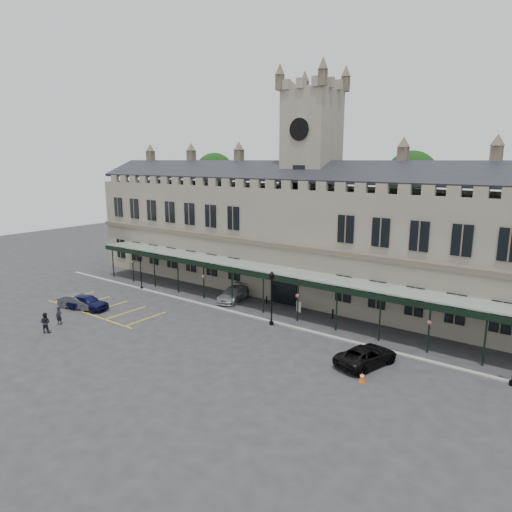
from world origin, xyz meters
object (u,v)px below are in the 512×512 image
Objects in this scene: clock_tower at (311,177)px; car_van at (366,356)px; car_left_b at (78,302)px; person_a at (59,316)px; station_building at (309,237)px; car_left_a at (87,302)px; person_b at (45,323)px; traffic_cone at (362,377)px; car_taxi at (233,294)px; lamp_post_left at (141,269)px; sign_board at (299,307)px; lamp_post_mid at (272,293)px.

clock_tower is 22.62m from car_van.
person_a is at bearing -156.42° from car_left_b.
station_building is at bearing -90.00° from clock_tower.
person_b reaches higher than car_left_a.
station_building is 13.16× the size of car_left_a.
traffic_cone is 27.40m from person_b.
car_van is (28.00, 4.87, -0.05)m from car_left_a.
station_building reaches higher than traffic_cone.
person_b is at bearing -169.04° from car_left_a.
car_left_a is 1.07× the size of car_left_b.
clock_tower reaches higher than car_left_b.
clock_tower is at bearing -30.59° from car_van.
car_taxi reaches higher than traffic_cone.
car_taxi is 2.94× the size of person_a.
person_b is at bearing -73.64° from lamp_post_left.
person_b is (-25.30, -10.78, 0.20)m from car_van.
car_taxi is at bearing 154.27° from traffic_cone.
sign_board is 7.73m from car_taxi.
station_building is at bearing 39.74° from person_a.
lamp_post_mid reaches higher than person_b.
person_a reaches higher than car_van.
traffic_cone is at bearing -23.84° from sign_board.
car_van is (18.00, -6.37, -0.01)m from car_taxi.
clock_tower is 28.99m from person_a.
station_building is at bearing -53.98° from car_left_b.
sign_board is at bearing -67.15° from station_building.
car_taxi is at bearing -154.66° from sign_board.
lamp_post_mid is at bearing 1.50° from car_van.
car_taxi is (10.00, 11.24, -0.04)m from car_left_a.
lamp_post_left reaches higher than person_b.
traffic_cone is at bearing -98.87° from car_left_b.
lamp_post_left is at bearing -147.46° from clock_tower.
lamp_post_mid is 1.13× the size of car_left_a.
car_left_b is at bearing -130.23° from clock_tower.
lamp_post_left is at bearing -11.06° from car_left_b.
lamp_post_mid is at bearing -80.59° from car_left_b.
car_left_a is at bearing -85.55° from car_left_b.
clock_tower is 25.05m from traffic_cone.
sign_board is (2.66, -6.41, -12.58)m from clock_tower.
clock_tower is 13.38× the size of person_b.
traffic_cone is (30.31, -6.00, -2.14)m from lamp_post_left.
car_left_a is 6.50m from person_b.
car_van is 2.82× the size of person_b.
clock_tower reaches higher than sign_board.
lamp_post_mid is at bearing -1.73° from lamp_post_left.
car_van is at bearing -6.36° from lamp_post_left.
lamp_post_mid reaches higher than traffic_cone.
car_van is at bearing -46.44° from station_building.
lamp_post_mid is at bearing -169.83° from person_b.
lamp_post_left is at bearing -147.68° from station_building.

